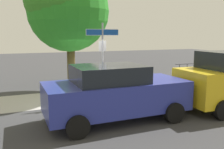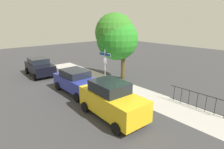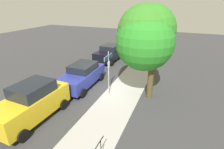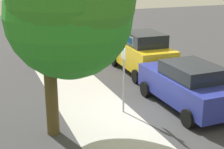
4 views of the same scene
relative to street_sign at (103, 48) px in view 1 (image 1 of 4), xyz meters
name	(u,v)px [view 1 (image 1 of 4)]	position (x,y,z in m)	size (l,w,h in m)	color
ground_plane	(98,103)	(-0.37, -0.40, -2.16)	(60.00, 60.00, 0.00)	#38383A
sidewalk_strip	(128,92)	(1.63, 0.90, -2.16)	(24.00, 2.60, 0.00)	#AAA7A2
street_sign	(103,48)	(0.00, 0.00, 0.00)	(1.39, 0.07, 3.16)	#9EA0A5
shade_tree	(65,4)	(-1.01, 2.21, 1.92)	(3.89, 3.76, 6.11)	#4B3F20
car_blue	(115,92)	(-0.47, -2.43, -1.27)	(4.47, 2.10, 1.76)	navy
iron_fence	(201,71)	(6.94, 1.90, -1.60)	(3.77, 0.04, 1.07)	black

